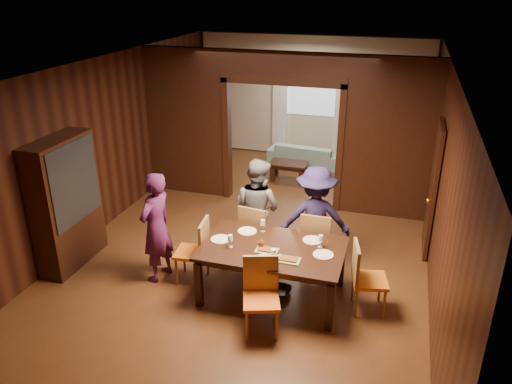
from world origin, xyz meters
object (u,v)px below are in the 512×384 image
(chair_far_l, at_px, (257,232))
(chair_far_r, at_px, (317,240))
(person_purple, at_px, (156,227))
(dining_table, at_px, (272,271))
(chair_left, at_px, (191,250))
(coffee_table, at_px, (288,171))
(chair_right, at_px, (370,278))
(chair_near, at_px, (261,299))
(hutch, at_px, (66,203))
(person_grey, at_px, (257,209))
(sofa, at_px, (306,154))
(person_navy, at_px, (315,219))

(chair_far_l, relative_size, chair_far_r, 1.00)
(person_purple, xyz_separation_m, dining_table, (1.71, 0.04, -0.44))
(chair_left, bearing_deg, coffee_table, 167.61)
(person_purple, bearing_deg, chair_far_r, 124.53)
(person_purple, relative_size, chair_right, 1.70)
(dining_table, distance_m, chair_far_r, 0.99)
(dining_table, distance_m, chair_near, 0.80)
(chair_near, bearing_deg, hutch, 148.25)
(person_grey, height_order, dining_table, person_grey)
(person_grey, relative_size, dining_table, 0.85)
(person_purple, xyz_separation_m, sofa, (1.10, 5.37, -0.57))
(person_purple, bearing_deg, coffee_table, 179.36)
(coffee_table, bearing_deg, chair_left, -95.93)
(hutch, bearing_deg, dining_table, 0.35)
(sofa, relative_size, hutch, 0.87)
(person_navy, distance_m, chair_far_l, 0.94)
(person_purple, relative_size, coffee_table, 2.06)
(sofa, distance_m, chair_right, 5.62)
(chair_left, height_order, chair_far_r, same)
(person_grey, bearing_deg, chair_far_r, -164.74)
(person_grey, bearing_deg, person_purple, 63.77)
(chair_left, bearing_deg, chair_near, 50.79)
(person_purple, height_order, chair_near, person_purple)
(person_navy, xyz_separation_m, dining_table, (-0.41, -0.92, -0.43))
(person_purple, xyz_separation_m, chair_left, (0.49, 0.08, -0.34))
(chair_near, bearing_deg, sofa, 77.89)
(person_purple, distance_m, person_navy, 2.32)
(chair_left, distance_m, chair_far_r, 1.87)
(person_navy, xyz_separation_m, hutch, (-3.59, -0.94, 0.19))
(chair_near, bearing_deg, dining_table, 76.62)
(coffee_table, relative_size, chair_far_l, 0.82)
(chair_right, relative_size, chair_far_r, 1.00)
(person_purple, xyz_separation_m, chair_far_r, (2.16, 0.92, -0.34))
(person_purple, height_order, hutch, hutch)
(sofa, xyz_separation_m, chair_near, (0.68, -6.12, 0.23))
(sofa, height_order, hutch, hutch)
(person_grey, xyz_separation_m, chair_near, (0.58, -1.79, -0.32))
(sofa, bearing_deg, dining_table, 102.51)
(person_purple, relative_size, person_grey, 1.02)
(chair_far_l, xyz_separation_m, chair_near, (0.54, -1.65, 0.00))
(chair_right, bearing_deg, chair_far_r, 32.75)
(person_purple, xyz_separation_m, chair_right, (3.01, 0.08, -0.34))
(dining_table, bearing_deg, coffee_table, 100.36)
(sofa, xyz_separation_m, dining_table, (0.61, -5.33, 0.13))
(person_navy, height_order, chair_far_r, person_navy)
(sofa, xyz_separation_m, chair_far_l, (0.14, -4.47, 0.23))
(person_grey, relative_size, sofa, 0.93)
(person_purple, distance_m, chair_far_l, 1.56)
(coffee_table, relative_size, chair_right, 0.82)
(person_grey, distance_m, chair_far_l, 0.36)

